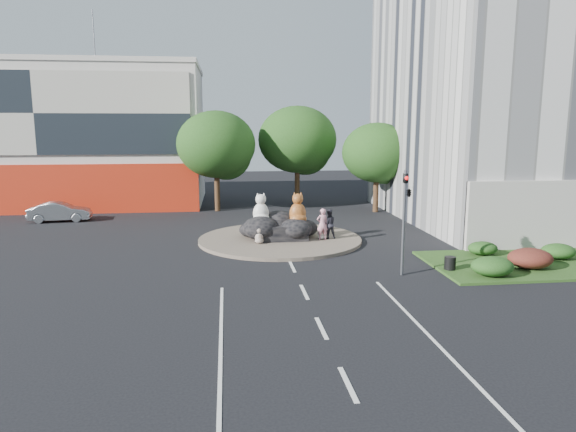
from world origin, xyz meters
name	(u,v)px	position (x,y,z in m)	size (l,w,h in m)	color
ground	(304,292)	(0.00, 0.00, 0.00)	(120.00, 120.00, 0.00)	black
roundabout_island	(280,239)	(0.00, 10.00, 0.10)	(10.00, 10.00, 0.20)	brown
rock_plinth	(280,231)	(0.00, 10.00, 0.65)	(3.20, 2.60, 0.90)	black
shophouse_block	(60,135)	(-18.00, 27.91, 6.18)	(25.20, 12.30, 17.40)	beige
grass_verge	(527,264)	(12.00, 3.00, 0.06)	(10.00, 6.00, 0.12)	#264416
tree_left	(217,148)	(-3.93, 22.06, 5.25)	(6.46, 6.46, 8.27)	#382314
tree_mid	(298,143)	(3.07, 24.06, 5.56)	(6.84, 6.84, 8.76)	#382314
tree_right	(378,156)	(9.07, 20.06, 4.63)	(5.70, 5.70, 7.30)	#382314
hedge_near_green	(492,266)	(9.00, 1.00, 0.57)	(2.00, 1.60, 0.90)	#1D3D13
hedge_red	(530,258)	(11.50, 2.00, 0.61)	(2.20, 1.76, 0.99)	#471316
hedge_mid_green	(558,251)	(14.00, 3.50, 0.53)	(1.80, 1.44, 0.81)	#1D3D13
hedge_back_green	(483,248)	(10.50, 4.80, 0.48)	(1.60, 1.28, 0.72)	#1D3D13
traffic_light	(407,200)	(5.10, 2.00, 3.62)	(0.44, 1.24, 5.00)	#595B60
street_lamp	(498,168)	(12.82, 8.00, 4.55)	(2.34, 0.22, 8.06)	#595B60
cat_white	(261,208)	(-1.15, 10.28, 2.05)	(1.13, 0.98, 1.89)	silver
cat_tabby	(298,208)	(1.07, 9.80, 2.08)	(1.18, 1.02, 1.96)	#AA6323
kitten_calico	(259,235)	(-1.37, 8.65, 0.68)	(0.58, 0.50, 0.97)	silver
kitten_white	(321,232)	(2.48, 9.40, 0.62)	(0.50, 0.43, 0.83)	silver
pedestrian_pink	(322,224)	(2.49, 9.16, 1.16)	(0.70, 0.46, 1.92)	pink
pedestrian_dark	(329,224)	(2.94, 9.43, 1.11)	(0.88, 0.69, 1.82)	#22222A
parked_car	(60,212)	(-15.57, 18.54, 0.72)	(1.53, 4.38, 1.44)	#93969A
litter_bin	(450,263)	(7.50, 2.24, 0.44)	(0.55, 0.55, 0.64)	black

